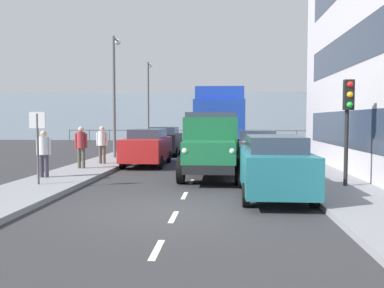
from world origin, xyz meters
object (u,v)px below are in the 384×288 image
object	(u,v)px
car_white_kerbside_1	(255,149)
lamp_post_promenade	(115,86)
lamp_post_far	(149,96)
street_sign	(38,135)
lorry_cargo_blue	(220,121)
car_red_oppositeside_0	(147,146)
traffic_light_near	(348,109)
pedestrian_near_railing	(102,142)
car_black_oppositeside_1	(164,141)
truck_vintage_green	(211,147)
car_teal_kerbside_near	(273,165)
pedestrian_strolling	(81,144)
pedestrian_with_bag	(44,150)

from	to	relation	value
car_white_kerbside_1	lamp_post_promenade	xyz separation A→B (m)	(7.18, -3.61, 3.08)
lamp_post_far	street_sign	bearing A→B (deg)	89.98
lorry_cargo_blue	car_white_kerbside_1	distance (m)	5.21
car_white_kerbside_1	lamp_post_promenade	world-z (taller)	lamp_post_promenade
car_red_oppositeside_0	traffic_light_near	bearing A→B (deg)	138.00
lamp_post_promenade	lamp_post_far	size ratio (longest dim) A/B	1.00
traffic_light_near	lamp_post_far	bearing A→B (deg)	-63.34
car_red_oppositeside_0	street_sign	size ratio (longest dim) A/B	1.98
pedestrian_near_railing	lamp_post_promenade	bearing A→B (deg)	-85.76
car_black_oppositeside_1	lamp_post_far	distance (m)	7.66
pedestrian_near_railing	lamp_post_promenade	world-z (taller)	lamp_post_promenade
truck_vintage_green	lorry_cargo_blue	bearing A→B (deg)	-91.91
car_teal_kerbside_near	lamp_post_promenade	distance (m)	12.82
pedestrian_strolling	lamp_post_promenade	xyz separation A→B (m)	(-0.09, -5.10, 2.80)
traffic_light_near	lamp_post_promenade	bearing A→B (deg)	-43.62
pedestrian_with_bag	pedestrian_near_railing	distance (m)	4.66
car_red_oppositeside_0	pedestrian_near_railing	distance (m)	2.11
car_white_kerbside_1	pedestrian_strolling	xyz separation A→B (m)	(7.27, 1.48, 0.27)
lorry_cargo_blue	car_teal_kerbside_near	bearing A→B (deg)	98.00
traffic_light_near	lamp_post_promenade	distance (m)	13.21
pedestrian_near_railing	lamp_post_promenade	size ratio (longest dim) A/B	0.27
car_white_kerbside_1	lamp_post_far	size ratio (longest dim) A/B	0.70
car_teal_kerbside_near	lamp_post_promenade	world-z (taller)	lamp_post_promenade
lorry_cargo_blue	street_sign	size ratio (longest dim) A/B	3.65
car_black_oppositeside_1	car_red_oppositeside_0	bearing A→B (deg)	90.00
car_black_oppositeside_1	street_sign	distance (m)	12.70
pedestrian_with_bag	pedestrian_near_railing	xyz separation A→B (m)	(-0.70, -4.61, 0.05)
car_teal_kerbside_near	lorry_cargo_blue	bearing A→B (deg)	-82.00
pedestrian_strolling	traffic_light_near	xyz separation A→B (m)	(-9.59, 3.96, 1.30)
pedestrian_with_bag	car_white_kerbside_1	bearing A→B (deg)	-151.02
lorry_cargo_blue	traffic_light_near	xyz separation A→B (m)	(-3.92, 10.26, 0.40)
car_white_kerbside_1	pedestrian_with_bag	bearing A→B (deg)	28.98
truck_vintage_green	pedestrian_near_railing	bearing A→B (deg)	-33.99
street_sign	pedestrian_with_bag	bearing A→B (deg)	-72.08
lamp_post_far	car_red_oppositeside_0	bearing A→B (deg)	99.96
truck_vintage_green	car_red_oppositeside_0	bearing A→B (deg)	-53.25
car_white_kerbside_1	pedestrian_strolling	bearing A→B (deg)	11.54
car_black_oppositeside_1	pedestrian_with_bag	distance (m)	11.28
car_black_oppositeside_1	pedestrian_near_railing	size ratio (longest dim) A/B	2.38
car_white_kerbside_1	pedestrian_with_bag	xyz separation A→B (m)	(7.64, 4.23, 0.21)
pedestrian_with_bag	pedestrian_strolling	size ratio (longest dim) A/B	0.95
pedestrian_strolling	street_sign	size ratio (longest dim) A/B	0.77
car_white_kerbside_1	street_sign	xyz separation A→B (m)	(7.14, 5.76, 0.79)
car_white_kerbside_1	lamp_post_far	world-z (taller)	lamp_post_far
traffic_light_near	street_sign	world-z (taller)	traffic_light_near
truck_vintage_green	lamp_post_promenade	bearing A→B (deg)	-51.38
truck_vintage_green	car_teal_kerbside_near	world-z (taller)	truck_vintage_green
pedestrian_near_railing	lamp_post_far	xyz separation A→B (m)	(0.20, -13.03, 2.81)
pedestrian_near_railing	traffic_light_near	xyz separation A→B (m)	(-9.26, 5.82, 1.31)
car_red_oppositeside_0	pedestrian_strolling	world-z (taller)	pedestrian_strolling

